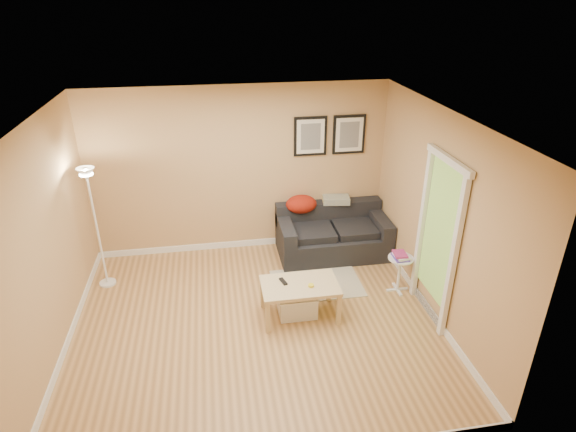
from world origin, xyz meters
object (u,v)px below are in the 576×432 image
object	(u,v)px
side_table	(399,274)
floor_lamp	(98,232)
coffee_table	(300,300)
storage_bin	(297,304)
sofa	(333,232)
book_stack	(401,255)

from	to	relation	value
side_table	floor_lamp	size ratio (longest dim) A/B	0.30
coffee_table	storage_bin	world-z (taller)	coffee_table
storage_bin	sofa	bearing A→B (deg)	59.71
storage_bin	side_table	xyz separation A→B (m)	(1.48, 0.29, 0.11)
coffee_table	floor_lamp	xyz separation A→B (m)	(-2.57, 1.17, 0.59)
storage_bin	floor_lamp	xyz separation A→B (m)	(-2.54, 1.13, 0.68)
side_table	sofa	bearing A→B (deg)	119.20
storage_bin	floor_lamp	world-z (taller)	floor_lamp
sofa	side_table	size ratio (longest dim) A/B	3.21
coffee_table	floor_lamp	bearing A→B (deg)	157.83
sofa	side_table	distance (m)	1.32
coffee_table	sofa	bearing A→B (deg)	63.38
coffee_table	floor_lamp	size ratio (longest dim) A/B	0.55
sofa	side_table	xyz separation A→B (m)	(0.64, -1.15, -0.11)
storage_bin	side_table	bearing A→B (deg)	11.01
side_table	floor_lamp	xyz separation A→B (m)	(-4.02, 0.84, 0.57)
storage_bin	side_table	world-z (taller)	side_table
storage_bin	side_table	distance (m)	1.51
sofa	side_table	bearing A→B (deg)	-60.80
sofa	side_table	world-z (taller)	sofa
coffee_table	side_table	xyz separation A→B (m)	(1.45, 0.33, 0.02)
coffee_table	book_stack	xyz separation A→B (m)	(1.44, 0.32, 0.33)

